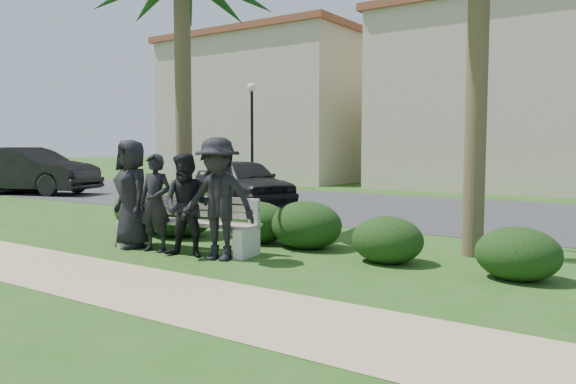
% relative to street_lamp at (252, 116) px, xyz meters
% --- Properties ---
extents(ground, '(160.00, 160.00, 0.00)m').
position_rel_street_lamp_xyz_m(ground, '(9.00, -12.00, -2.94)').
color(ground, '#285016').
rests_on(ground, ground).
extents(footpath, '(30.00, 1.60, 0.01)m').
position_rel_street_lamp_xyz_m(footpath, '(9.00, -13.80, -2.94)').
color(footpath, tan).
rests_on(footpath, ground).
extents(asphalt_street, '(160.00, 8.00, 0.01)m').
position_rel_street_lamp_xyz_m(asphalt_street, '(9.00, -4.00, -2.94)').
color(asphalt_street, '#2D2D30').
rests_on(asphalt_street, ground).
extents(stucco_bldg_left, '(10.40, 8.40, 7.30)m').
position_rel_street_lamp_xyz_m(stucco_bldg_left, '(-3.00, 6.00, 0.72)').
color(stucco_bldg_left, '#BCAF8D').
rests_on(stucco_bldg_left, ground).
extents(stucco_bldg_right, '(8.40, 8.40, 7.30)m').
position_rel_street_lamp_xyz_m(stucco_bldg_right, '(8.00, 6.00, 0.72)').
color(stucco_bldg_right, '#BCAF8D').
rests_on(stucco_bldg_right, ground).
extents(street_lamp, '(0.36, 0.36, 4.29)m').
position_rel_street_lamp_xyz_m(street_lamp, '(0.00, 0.00, 0.00)').
color(street_lamp, black).
rests_on(street_lamp, ground).
extents(park_bench, '(2.50, 0.91, 0.85)m').
position_rel_street_lamp_xyz_m(park_bench, '(8.00, -11.76, -2.56)').
color(park_bench, '#A49689').
rests_on(park_bench, ground).
extents(man_a, '(1.01, 0.81, 1.79)m').
position_rel_street_lamp_xyz_m(man_a, '(7.02, -12.06, -2.05)').
color(man_a, black).
rests_on(man_a, ground).
extents(man_b, '(0.64, 0.48, 1.57)m').
position_rel_street_lamp_xyz_m(man_b, '(7.63, -12.10, -2.16)').
color(man_b, black).
rests_on(man_b, ground).
extents(man_c, '(0.91, 0.80, 1.58)m').
position_rel_street_lamp_xyz_m(man_c, '(8.36, -12.13, -2.16)').
color(man_c, black).
rests_on(man_c, ground).
extents(man_d, '(1.30, 0.95, 1.81)m').
position_rel_street_lamp_xyz_m(man_d, '(8.91, -12.05, -2.04)').
color(man_d, black).
rests_on(man_d, ground).
extents(hedge_a, '(1.44, 1.19, 0.94)m').
position_rel_street_lamp_xyz_m(hedge_a, '(5.84, -10.70, -2.47)').
color(hedge_a, black).
rests_on(hedge_a, ground).
extents(hedge_b, '(1.57, 1.30, 1.03)m').
position_rel_street_lamp_xyz_m(hedge_b, '(6.74, -10.75, -2.43)').
color(hedge_b, black).
rests_on(hedge_b, ground).
extents(hedge_c, '(1.13, 0.93, 0.74)m').
position_rel_street_lamp_xyz_m(hedge_c, '(8.43, -10.48, -2.57)').
color(hedge_c, black).
rests_on(hedge_c, ground).
extents(hedge_d, '(1.23, 1.02, 0.80)m').
position_rel_street_lamp_xyz_m(hedge_d, '(9.43, -10.46, -2.54)').
color(hedge_d, black).
rests_on(hedge_d, ground).
extents(hedge_e, '(1.07, 0.88, 0.70)m').
position_rel_street_lamp_xyz_m(hedge_e, '(11.03, -10.78, -2.60)').
color(hedge_e, black).
rests_on(hedge_e, ground).
extents(hedge_f, '(1.06, 0.87, 0.69)m').
position_rel_street_lamp_xyz_m(hedge_f, '(12.83, -10.81, -2.60)').
color(hedge_f, black).
rests_on(hedge_f, ground).
extents(car_a, '(4.29, 3.05, 1.36)m').
position_rel_street_lamp_xyz_m(car_a, '(4.37, -5.95, -2.27)').
color(car_a, black).
rests_on(car_a, ground).
extents(car_b, '(5.34, 3.23, 1.66)m').
position_rel_street_lamp_xyz_m(car_b, '(-4.63, -7.00, -2.11)').
color(car_b, black).
rests_on(car_b, ground).
extents(car_c, '(5.14, 3.41, 1.38)m').
position_rel_street_lamp_xyz_m(car_c, '(-6.74, -6.66, -2.25)').
color(car_c, black).
rests_on(car_c, ground).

